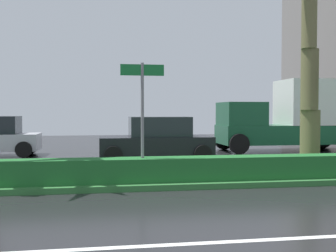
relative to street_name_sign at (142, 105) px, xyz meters
name	(u,v)px	position (x,y,z in m)	size (l,w,h in m)	color
ground_plane	(158,174)	(0.74, 2.41, -2.13)	(90.00, 42.00, 0.10)	black
near_lane_divider_stripe	(223,242)	(0.74, -4.59, -2.08)	(81.00, 0.14, 0.01)	white
median_strip	(163,175)	(0.74, 1.41, -2.00)	(85.50, 4.00, 0.15)	#2D6B33
median_hedge	(171,169)	(0.74, 0.01, -1.63)	(76.50, 0.70, 0.60)	#1E6028
street_name_sign	(142,105)	(0.00, 0.00, 0.00)	(1.10, 0.08, 3.00)	slate
car_in_traffic_third	(157,140)	(1.10, 5.45, -1.25)	(4.30, 2.02, 1.72)	black
box_truck_lead	(286,119)	(7.89, 8.67, -0.53)	(6.40, 2.64, 3.46)	#195133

